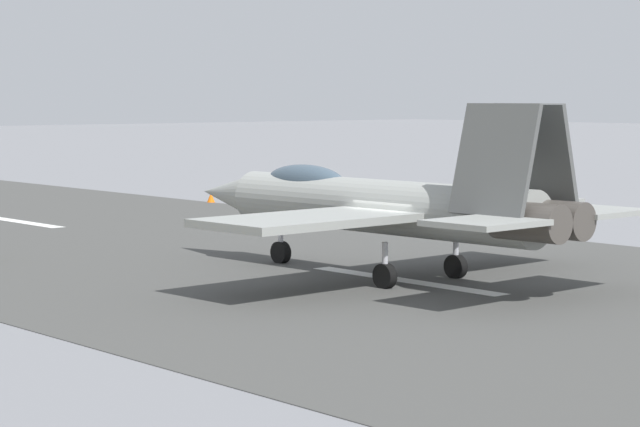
# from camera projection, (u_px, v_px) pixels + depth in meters

# --- Properties ---
(ground_plane) EXTENTS (400.00, 400.00, 0.00)m
(ground_plane) POSITION_uv_depth(u_px,v_px,m) (401.00, 281.00, 40.45)
(ground_plane) COLOR slate
(runway_strip) EXTENTS (240.00, 26.00, 0.02)m
(runway_strip) POSITION_uv_depth(u_px,v_px,m) (401.00, 280.00, 40.44)
(runway_strip) COLOR #454543
(runway_strip) RESTS_ON ground
(fighter_jet) EXTENTS (16.68, 14.45, 5.53)m
(fighter_jet) POSITION_uv_depth(u_px,v_px,m) (383.00, 204.00, 40.80)
(fighter_jet) COLOR gray
(fighter_jet) RESTS_ON ground
(marker_cone_mid) EXTENTS (0.44, 0.44, 0.55)m
(marker_cone_mid) POSITION_uv_depth(u_px,v_px,m) (474.00, 224.00, 55.49)
(marker_cone_mid) COLOR orange
(marker_cone_mid) RESTS_ON ground
(marker_cone_far) EXTENTS (0.44, 0.44, 0.55)m
(marker_cone_far) POSITION_uv_depth(u_px,v_px,m) (211.00, 198.00, 69.89)
(marker_cone_far) COLOR orange
(marker_cone_far) RESTS_ON ground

